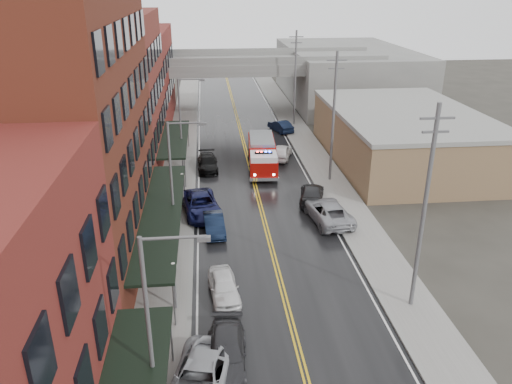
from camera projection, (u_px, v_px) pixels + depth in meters
road at (260, 205)px, 42.19m from camera, size 11.00×160.00×0.02m
sidewalk_left at (173, 208)px, 41.49m from camera, size 3.00×160.00×0.15m
sidewalk_right at (344, 201)px, 42.84m from camera, size 3.00×160.00×0.15m
curb_left at (193, 207)px, 41.64m from camera, size 0.30×160.00×0.15m
curb_right at (326, 202)px, 42.69m from camera, size 0.30×160.00×0.15m
brick_building_b at (61, 129)px, 31.04m from camera, size 9.00×20.00×18.00m
brick_building_c at (110, 95)px, 47.66m from camera, size 9.00×15.00×15.00m
brick_building_far at (134, 78)px, 64.29m from camera, size 9.00×20.00×12.00m
tan_building at (402, 138)px, 51.88m from camera, size 14.00×22.00×5.00m
right_far_block at (346, 74)px, 78.98m from camera, size 18.00×30.00×8.00m
awning_1 at (162, 212)px, 33.92m from camera, size 2.60×18.00×3.09m
awning_2 at (175, 138)px, 49.96m from camera, size 2.60×13.00×3.09m
globe_lamp_1 at (174, 275)px, 27.87m from camera, size 0.44×0.44×3.12m
globe_lamp_2 at (182, 183)px, 40.70m from camera, size 0.44×0.44×3.12m
street_lamp_0 at (155, 323)px, 19.40m from camera, size 2.64×0.22×9.00m
street_lamp_1 at (175, 176)px, 34.07m from camera, size 2.64×0.22×9.00m
street_lamp_2 at (183, 118)px, 48.73m from camera, size 2.64×0.22×9.00m
utility_pole_0 at (425, 208)px, 26.66m from camera, size 1.80×0.24×12.00m
utility_pole_1 at (334, 116)px, 44.99m from camera, size 1.80×0.24×12.00m
utility_pole_2 at (295, 77)px, 63.33m from camera, size 1.80×0.24×12.00m
overpass at (235, 71)px, 69.20m from camera, size 40.00×10.00×7.50m
fire_truck at (262, 154)px, 49.62m from camera, size 3.74×8.41×3.01m
parked_car_left_2 at (200, 380)px, 22.65m from camera, size 3.82×6.03×1.55m
parked_car_left_3 at (226, 352)px, 24.43m from camera, size 2.29×4.96×1.41m
parked_car_left_4 at (224, 287)px, 29.70m from camera, size 2.06×4.27×1.41m
parked_car_left_5 at (214, 224)px, 37.43m from camera, size 1.75×4.26×1.37m
parked_car_left_6 at (201, 205)px, 40.31m from camera, size 3.65×6.28×1.64m
parked_car_left_7 at (208, 163)px, 49.95m from camera, size 2.14×4.93×1.41m
parked_car_right_0 at (328, 211)px, 39.15m from camera, size 3.39×6.15×1.63m
parked_car_right_1 at (312, 194)px, 42.66m from camera, size 3.10×5.27×1.43m
parked_car_right_2 at (282, 152)px, 53.04m from camera, size 3.09×4.87×1.54m
parked_car_right_3 at (280, 126)px, 62.73m from camera, size 2.95×4.66×1.45m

